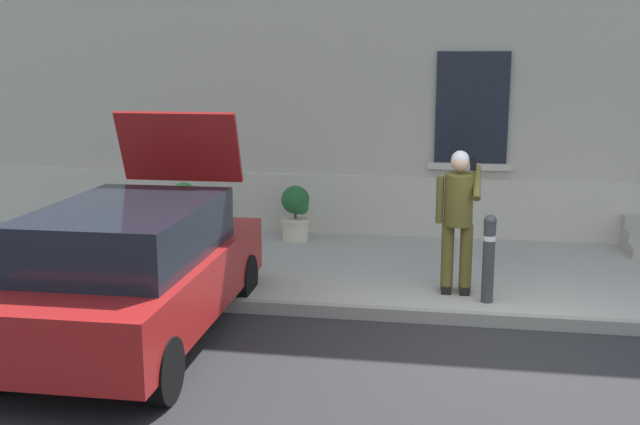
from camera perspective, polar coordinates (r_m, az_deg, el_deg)
The scene contains 10 objects.
ground_plane at distance 7.97m, azimuth 13.45°, elevation -10.61°, with size 80.00×80.00×0.00m, color #232326.
sidewalk at distance 10.59m, azimuth 12.54°, elevation -4.54°, with size 24.00×3.60×0.15m, color #99968E.
curb_edge at distance 8.82m, azimuth 13.09°, elevation -7.87°, with size 24.00×0.12×0.15m, color gray.
building_facade at distance 12.69m, azimuth 12.79°, elevation 14.76°, with size 24.00×1.52×7.50m.
hatchback_car_red at distance 8.20m, azimuth -13.68°, elevation -4.09°, with size 1.83×4.09×2.34m.
bollard_near_person at distance 9.02m, azimuth 12.55°, elevation -3.16°, with size 0.15×0.15×1.04m.
bollard_far_left at distance 9.55m, azimuth -10.06°, elevation -2.24°, with size 0.15×0.15×1.04m.
person_on_phone at distance 9.14m, azimuth 10.32°, elevation -0.04°, with size 0.51×0.46×1.75m.
planter_terracotta at distance 12.31m, azimuth -10.13°, elevation 0.35°, with size 0.44×0.44×0.86m.
planter_cream at distance 11.83m, azimuth -1.82°, elevation 0.08°, with size 0.44×0.44×0.86m.
Camera 1 is at (-0.59, -7.37, 2.97)m, focal length 42.64 mm.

